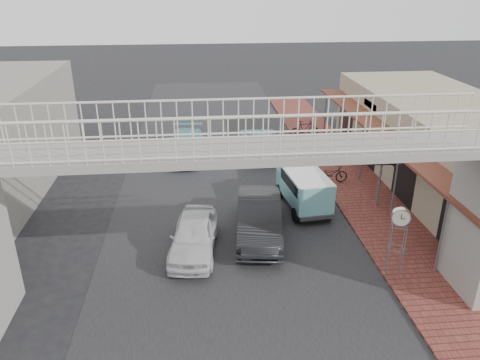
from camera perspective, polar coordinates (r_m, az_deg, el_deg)
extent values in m
plane|color=black|center=(18.64, -1.06, -7.16)|extent=(120.00, 120.00, 0.00)
cube|color=black|center=(18.64, -1.06, -7.14)|extent=(10.00, 60.00, 0.01)
cube|color=brown|center=(22.58, 14.99, -2.13)|extent=(3.00, 40.00, 0.10)
cube|color=gray|center=(24.61, 24.59, 3.54)|extent=(6.00, 18.00, 4.00)
cube|color=brown|center=(22.87, 17.74, 5.56)|extent=(1.80, 18.00, 0.12)
cube|color=silver|center=(26.01, 15.67, 8.81)|extent=(0.08, 2.60, 0.90)
cube|color=#B21914|center=(20.33, 21.93, 3.98)|extent=(0.08, 2.20, 0.80)
cube|color=gray|center=(12.83, 0.21, 3.54)|extent=(14.00, 2.00, 0.24)
cube|color=beige|center=(13.53, -0.20, 7.58)|extent=(14.00, 0.08, 1.10)
cube|color=beige|center=(11.72, 0.68, 5.05)|extent=(14.00, 0.08, 1.10)
imported|color=silver|center=(17.58, -5.64, -6.73)|extent=(2.13, 4.22, 1.38)
imported|color=black|center=(18.49, 2.35, -4.63)|extent=(2.25, 5.00, 1.59)
imported|color=#71B9C4|center=(27.61, 2.48, 4.79)|extent=(2.30, 4.88, 1.35)
imported|color=#66ADB1|center=(26.91, -6.72, 4.22)|extent=(2.44, 5.05, 1.42)
cylinder|color=black|center=(21.94, 4.88, -1.36)|extent=(0.29, 0.66, 0.64)
cylinder|color=black|center=(22.36, 8.37, -1.04)|extent=(0.29, 0.66, 0.64)
cylinder|color=black|center=(19.85, 6.86, -4.26)|extent=(0.29, 0.66, 0.64)
cylinder|color=black|center=(20.31, 10.67, -3.84)|extent=(0.29, 0.66, 0.64)
cube|color=#6EB8C0|center=(20.55, 8.02, -0.99)|extent=(1.85, 3.06, 1.23)
cube|color=#6EB8C0|center=(22.08, 6.56, 0.28)|extent=(1.55, 0.97, 0.82)
cube|color=black|center=(20.41, 8.07, -0.13)|extent=(1.83, 2.52, 0.45)
cube|color=silver|center=(20.29, 8.12, 0.65)|extent=(1.87, 3.06, 0.05)
imported|color=black|center=(23.57, 10.93, 0.73)|extent=(1.77, 0.65, 0.92)
imported|color=black|center=(30.06, 7.87, 6.13)|extent=(1.92, 0.74, 1.12)
cylinder|color=#59595B|center=(16.91, 17.62, -7.69)|extent=(0.04, 0.04, 1.91)
cylinder|color=#59595B|center=(16.97, 19.16, -7.80)|extent=(0.04, 0.04, 1.91)
cylinder|color=#59595B|center=(16.52, 17.72, -8.49)|extent=(0.04, 0.04, 1.91)
cylinder|color=#59595B|center=(16.58, 19.29, -8.60)|extent=(0.04, 0.04, 1.91)
cylinder|color=silver|center=(16.14, 19.02, -4.27)|extent=(0.66, 0.40, 0.62)
cylinder|color=beige|center=(16.04, 19.05, -4.45)|extent=(0.53, 0.19, 0.55)
cylinder|color=beige|center=(16.24, 18.98, -4.08)|extent=(0.53, 0.19, 0.55)
cylinder|color=#59595B|center=(21.36, 16.71, 0.36)|extent=(0.09, 0.09, 2.75)
cube|color=black|center=(20.99, 17.05, 2.84)|extent=(1.14, 0.13, 0.85)
cone|color=black|center=(21.26, 19.11, 2.83)|extent=(0.63, 1.08, 1.04)
cube|color=white|center=(20.96, 16.94, 2.68)|extent=(0.76, 0.05, 0.57)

